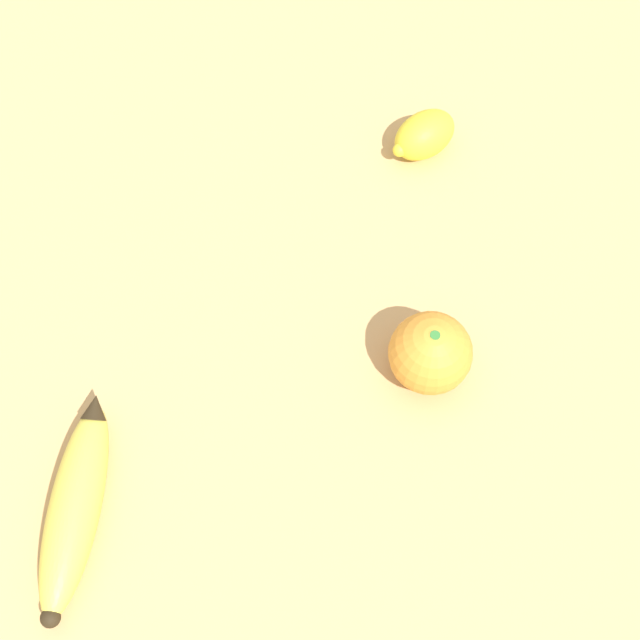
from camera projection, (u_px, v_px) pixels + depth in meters
name	position (u px, v px, depth m)	size (l,w,h in m)	color
ground_plane	(264.00, 375.00, 0.84)	(3.00, 3.00, 0.00)	tan
banana	(75.00, 505.00, 0.76)	(0.19, 0.12, 0.04)	#DBCC4C
orange	(430.00, 353.00, 0.81)	(0.08, 0.08, 0.08)	orange
lemon	(424.00, 135.00, 0.93)	(0.07, 0.08, 0.05)	yellow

